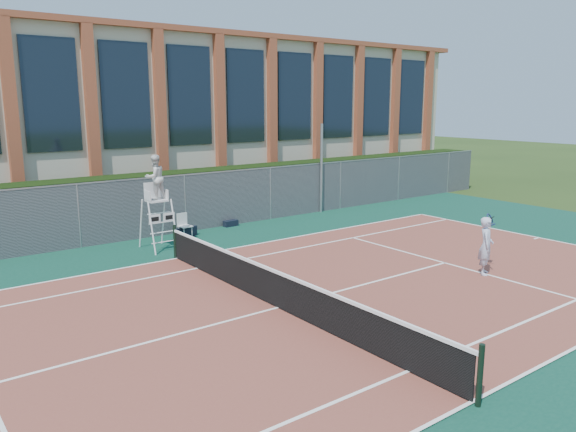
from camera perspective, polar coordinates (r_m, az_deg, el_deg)
ground at (r=13.82m, az=-1.01°, el=-9.39°), size 120.00×120.00×0.00m
apron at (r=14.59m, az=-3.35°, el=-8.24°), size 36.00×20.00×0.01m
tennis_court at (r=13.81m, az=-1.01°, el=-9.32°), size 23.77×10.97×0.02m
tennis_net at (r=13.64m, az=-1.02°, el=-7.29°), size 0.10×11.30×1.10m
fence at (r=21.04m, az=-15.27°, el=0.61°), size 40.00×0.06×2.20m
hedge at (r=22.14m, az=-16.43°, el=1.07°), size 40.00×1.40×2.20m
building at (r=29.40m, az=-22.37°, el=9.13°), size 45.00×10.60×8.22m
steel_pole at (r=25.33m, az=3.41°, el=4.83°), size 0.12×0.12×3.99m
umpire_chair at (r=19.26m, az=-13.35°, el=3.57°), size 0.91×1.40×3.25m
plastic_chair at (r=20.98m, az=-10.55°, el=-0.75°), size 0.47×0.47×0.91m
sports_bag_near at (r=21.17m, az=-10.29°, el=-1.61°), size 0.92×0.64×0.36m
sports_bag_far at (r=22.75m, az=-5.85°, el=-0.74°), size 0.61×0.29×0.24m
tennis_player at (r=17.12m, az=19.47°, el=-2.85°), size 1.01×0.78×1.70m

